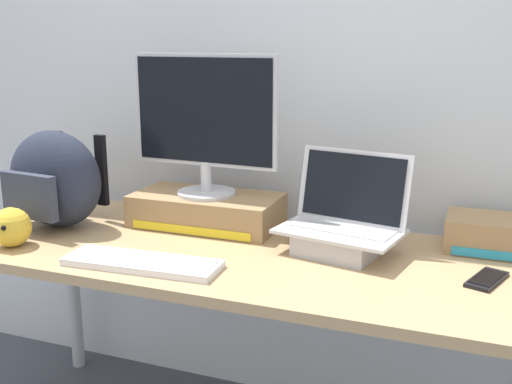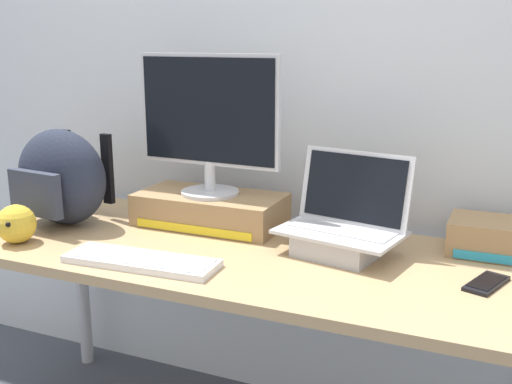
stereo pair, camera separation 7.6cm
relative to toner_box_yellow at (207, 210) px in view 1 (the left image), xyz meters
The scene contains 10 objects.
back_wall 0.65m from the toner_box_yellow, 46.85° to the left, with size 7.00×0.10×2.60m, color silver.
desk 0.33m from the toner_box_yellow, 36.75° to the right, with size 1.92×0.69×0.71m.
toner_box_yellow is the anchor object (origin of this frame).
desktop_monitor 0.30m from the toner_box_yellow, 93.16° to the right, with size 0.50×0.19×0.46m.
open_laptop 0.49m from the toner_box_yellow, 11.49° to the right, with size 0.38×0.29×0.29m.
external_keyboard 0.41m from the toner_box_yellow, 90.22° to the right, with size 0.44×0.16×0.02m.
messenger_backpack 0.51m from the toner_box_yellow, 158.26° to the right, with size 0.37×0.28×0.32m.
cell_phone 0.90m from the toner_box_yellow, 11.54° to the right, with size 0.11×0.17×0.01m.
plush_toy 0.61m from the toner_box_yellow, 138.46° to the right, with size 0.12×0.12×0.12m.
toner_box_cyan 0.92m from the toner_box_yellow, ahead, with size 0.32×0.18×0.10m.
Camera 1 is at (0.61, -1.59, 1.32)m, focal length 42.86 mm.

